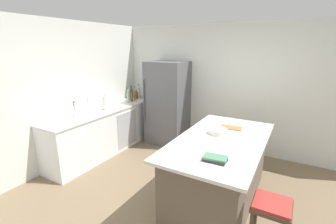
# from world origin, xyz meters

# --- Properties ---
(ground_plane) EXTENTS (7.20, 7.20, 0.00)m
(ground_plane) POSITION_xyz_m (0.00, 0.00, 0.00)
(ground_plane) COLOR #7A664C
(wall_rear) EXTENTS (6.00, 0.10, 2.60)m
(wall_rear) POSITION_xyz_m (0.00, 2.25, 1.30)
(wall_rear) COLOR silver
(wall_rear) RESTS_ON ground_plane
(wall_left) EXTENTS (0.10, 6.00, 2.60)m
(wall_left) POSITION_xyz_m (-2.45, 0.00, 1.30)
(wall_left) COLOR silver
(wall_left) RESTS_ON ground_plane
(counter_run_left) EXTENTS (0.63, 2.66, 0.91)m
(counter_run_left) POSITION_xyz_m (-2.10, 0.79, 0.46)
(counter_run_left) COLOR white
(counter_run_left) RESTS_ON ground_plane
(kitchen_island) EXTENTS (1.10, 2.05, 0.93)m
(kitchen_island) POSITION_xyz_m (0.46, 0.38, 0.47)
(kitchen_island) COLOR brown
(kitchen_island) RESTS_ON ground_plane
(refrigerator) EXTENTS (0.84, 0.72, 1.83)m
(refrigerator) POSITION_xyz_m (-1.23, 1.86, 0.92)
(refrigerator) COLOR #56565B
(refrigerator) RESTS_ON ground_plane
(bar_stool) EXTENTS (0.36, 0.36, 0.70)m
(bar_stool) POSITION_xyz_m (1.21, -0.35, 0.56)
(bar_stool) COLOR #473828
(bar_stool) RESTS_ON ground_plane
(sink_faucet) EXTENTS (0.15, 0.05, 0.30)m
(sink_faucet) POSITION_xyz_m (-2.14, 0.45, 1.07)
(sink_faucet) COLOR silver
(sink_faucet) RESTS_ON counter_run_left
(flower_vase) EXTENTS (0.08, 0.08, 0.31)m
(flower_vase) POSITION_xyz_m (-2.12, 0.11, 1.01)
(flower_vase) COLOR silver
(flower_vase) RESTS_ON counter_run_left
(paper_towel_roll) EXTENTS (0.14, 0.14, 0.31)m
(paper_towel_roll) POSITION_xyz_m (-2.05, 0.79, 1.05)
(paper_towel_roll) COLOR gray
(paper_towel_roll) RESTS_ON counter_run_left
(soda_bottle) EXTENTS (0.08, 0.08, 0.34)m
(soda_bottle) POSITION_xyz_m (-2.12, 2.00, 1.05)
(soda_bottle) COLOR silver
(soda_bottle) RESTS_ON counter_run_left
(hot_sauce_bottle) EXTENTS (0.05, 0.05, 0.23)m
(hot_sauce_bottle) POSITION_xyz_m (-2.11, 1.90, 1.00)
(hot_sauce_bottle) COLOR red
(hot_sauce_bottle) RESTS_ON counter_run_left
(olive_oil_bottle) EXTENTS (0.06, 0.06, 0.32)m
(olive_oil_bottle) POSITION_xyz_m (-2.09, 1.80, 1.04)
(olive_oil_bottle) COLOR olive
(olive_oil_bottle) RESTS_ON counter_run_left
(wine_bottle) EXTENTS (0.07, 0.07, 0.35)m
(wine_bottle) POSITION_xyz_m (-2.12, 1.71, 1.06)
(wine_bottle) COLOR #19381E
(wine_bottle) RESTS_ON counter_run_left
(vinegar_bottle) EXTENTS (0.05, 0.05, 0.27)m
(vinegar_bottle) POSITION_xyz_m (-2.05, 1.62, 1.02)
(vinegar_bottle) COLOR #994C23
(vinegar_bottle) RESTS_ON counter_run_left
(gin_bottle) EXTENTS (0.08, 0.08, 0.33)m
(gin_bottle) POSITION_xyz_m (-2.06, 1.53, 1.04)
(gin_bottle) COLOR #8CB79E
(gin_bottle) RESTS_ON counter_run_left
(cookbook_stack) EXTENTS (0.27, 0.18, 0.05)m
(cookbook_stack) POSITION_xyz_m (0.59, -0.26, 0.96)
(cookbook_stack) COLOR #2D2D33
(cookbook_stack) RESTS_ON kitchen_island
(mixing_bowl) EXTENTS (0.26, 0.26, 0.07)m
(mixing_bowl) POSITION_xyz_m (0.35, 0.55, 0.97)
(mixing_bowl) COLOR silver
(mixing_bowl) RESTS_ON kitchen_island
(cutting_board) EXTENTS (0.34, 0.21, 0.02)m
(cutting_board) POSITION_xyz_m (0.45, 0.88, 0.94)
(cutting_board) COLOR #9E7042
(cutting_board) RESTS_ON kitchen_island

